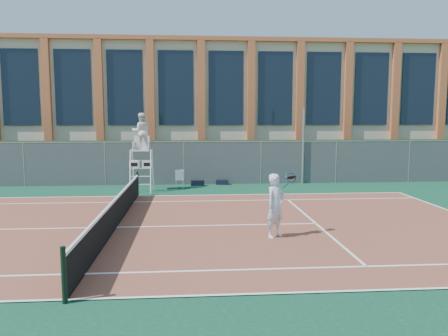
{
  "coord_description": "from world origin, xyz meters",
  "views": [
    {
      "loc": [
        2.38,
        -13.6,
        3.47
      ],
      "look_at": [
        3.63,
        3.0,
        1.52
      ],
      "focal_mm": 35.0,
      "sensor_mm": 36.0,
      "label": 1
    }
  ],
  "objects": [
    {
      "name": "hedge",
      "position": [
        0.0,
        10.0,
        1.1
      ],
      "size": [
        40.0,
        1.4,
        2.2
      ],
      "primitive_type": "cube",
      "color": "black",
      "rests_on": "ground"
    },
    {
      "name": "building",
      "position": [
        0.0,
        17.95,
        4.15
      ],
      "size": [
        45.0,
        10.6,
        8.22
      ],
      "color": "beige",
      "rests_on": "ground"
    },
    {
      "name": "apron",
      "position": [
        0.0,
        1.0,
        0.01
      ],
      "size": [
        36.0,
        20.0,
        0.01
      ],
      "primitive_type": "cube",
      "color": "#0D3B20",
      "rests_on": "ground"
    },
    {
      "name": "umpire_chair",
      "position": [
        0.04,
        7.05,
        2.71
      ],
      "size": [
        1.04,
        1.59,
        3.71
      ],
      "color": "white",
      "rests_on": "ground"
    },
    {
      "name": "tennis_player",
      "position": [
        4.77,
        -1.48,
        0.95
      ],
      "size": [
        1.08,
        0.84,
        1.84
      ],
      "color": "silver",
      "rests_on": "tennis_court"
    },
    {
      "name": "ground",
      "position": [
        0.0,
        0.0,
        0.0
      ],
      "size": [
        120.0,
        120.0,
        0.0
      ],
      "primitive_type": "plane",
      "color": "#233814"
    },
    {
      "name": "sports_bag_near",
      "position": [
        2.67,
        8.3,
        0.15
      ],
      "size": [
        0.69,
        0.34,
        0.28
      ],
      "primitive_type": "cube",
      "rotation": [
        0.0,
        0.0,
        0.12
      ],
      "color": "black",
      "rests_on": "apron"
    },
    {
      "name": "tennis_net",
      "position": [
        0.0,
        0.0,
        0.54
      ],
      "size": [
        0.1,
        11.3,
        1.1
      ],
      "color": "black",
      "rests_on": "ground"
    },
    {
      "name": "fence",
      "position": [
        0.0,
        8.8,
        1.1
      ],
      "size": [
        40.0,
        0.06,
        2.2
      ],
      "primitive_type": null,
      "color": "#595E60",
      "rests_on": "ground"
    },
    {
      "name": "sports_bag_far",
      "position": [
        3.95,
        8.6,
        0.13
      ],
      "size": [
        0.64,
        0.35,
        0.24
      ],
      "primitive_type": "cube",
      "rotation": [
        0.0,
        0.0,
        -0.15
      ],
      "color": "black",
      "rests_on": "apron"
    },
    {
      "name": "tennis_court",
      "position": [
        0.0,
        0.0,
        0.02
      ],
      "size": [
        23.77,
        10.97,
        0.02
      ],
      "primitive_type": "cube",
      "color": "brown",
      "rests_on": "apron"
    },
    {
      "name": "steel_pole",
      "position": [
        8.18,
        8.7,
        1.96
      ],
      "size": [
        0.12,
        0.12,
        3.92
      ],
      "primitive_type": "cylinder",
      "color": "#9EA0A5",
      "rests_on": "ground"
    },
    {
      "name": "plastic_chair",
      "position": [
        1.78,
        7.71,
        0.53
      ],
      "size": [
        0.42,
        0.42,
        0.88
      ],
      "color": "silver",
      "rests_on": "apron"
    }
  ]
}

